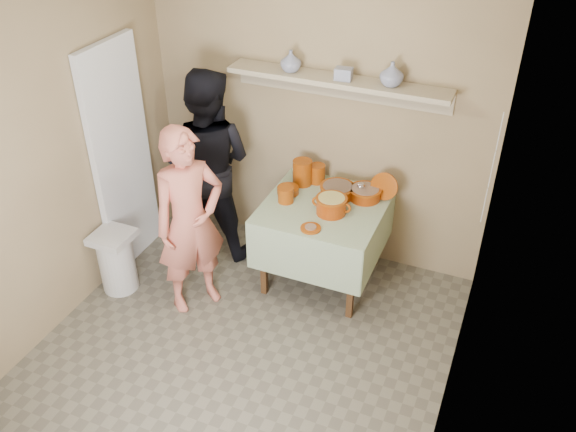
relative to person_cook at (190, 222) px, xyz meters
The scene contains 22 objects.
ground 1.16m from the person_cook, 44.30° to the right, with size 3.50×3.50×0.00m, color #615A4C.
tile_panel 0.95m from the person_cook, 157.31° to the left, with size 0.06×0.70×2.00m, color silver.
plate_stack_a 1.09m from the person_cook, 58.76° to the left, with size 0.17×0.17×0.22m, color #7D350E.
plate_stack_b 1.22m from the person_cook, 56.32° to the left, with size 0.14×0.14×0.16m, color #7D350E.
bowl_stack 0.82m from the person_cook, 48.15° to the left, with size 0.13×0.13×0.13m, color #7D350E.
empty_bowl 0.90m from the person_cook, 55.42° to the left, with size 0.19×0.19×0.05m, color #7D350E.
propped_lid 1.60m from the person_cook, 37.01° to the left, with size 0.23×0.23×0.02m, color #7D350E.
vase_right 1.90m from the person_cook, 39.86° to the left, with size 0.18×0.18×0.19m, color navy.
vase_left 1.50m from the person_cook, 67.52° to the left, with size 0.17×0.17×0.17m, color navy.
ceramic_box 1.65m from the person_cook, 49.38° to the left, with size 0.13×0.09×0.09m, color navy.
person_cook is the anchor object (origin of this frame).
person_helper 0.78m from the person_cook, 108.85° to the left, with size 0.85×0.66×1.75m, color black.
room_shell 1.18m from the person_cook, 44.30° to the right, with size 3.04×3.54×2.62m.
serving_table 1.11m from the person_cook, 38.61° to the left, with size 0.97×0.97×0.76m.
cazuela_meat_a 1.25m from the person_cook, 43.42° to the left, with size 0.30×0.30×0.10m.
cazuela_meat_b 1.45m from the person_cook, 38.64° to the left, with size 0.28×0.28×0.10m.
ladle 1.42m from the person_cook, 39.51° to the left, with size 0.08×0.26×0.19m.
cazuela_rice 1.12m from the person_cook, 32.06° to the left, with size 0.33×0.25×0.14m.
front_plate 0.94m from the person_cook, 19.72° to the left, with size 0.16×0.16×0.03m.
wall_shelf 1.60m from the person_cook, 52.59° to the left, with size 1.80×0.25×0.21m.
trash_bin 0.87m from the person_cook, behind, with size 0.32×0.32×0.56m.
electrical_cord 2.31m from the person_cook, 23.08° to the left, with size 0.01×0.05×0.90m.
Camera 1 is at (1.60, -2.71, 3.45)m, focal length 38.00 mm.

